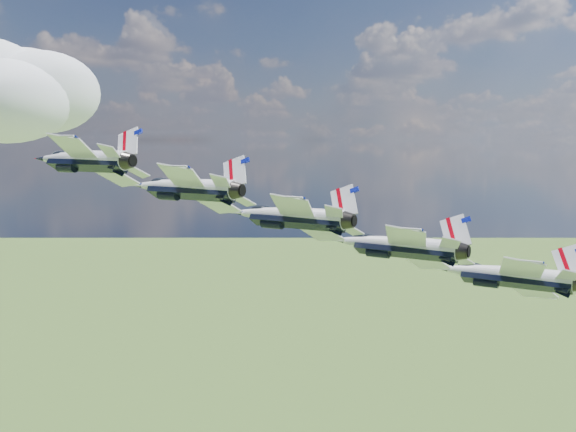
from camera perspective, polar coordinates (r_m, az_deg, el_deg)
jet_0 at (r=72.96m, az=-17.94°, el=4.79°), size 16.51×18.96×9.58m
jet_1 at (r=69.45m, az=-9.29°, el=2.51°), size 16.51×18.96×9.58m
jet_2 at (r=67.78m, az=0.00°, el=0.00°), size 16.51×18.96×9.58m
jet_3 at (r=68.08m, az=9.48°, el=-2.56°), size 16.51×18.96×9.58m
jet_4 at (r=70.33m, az=18.64°, el=-4.97°), size 16.51×18.96×9.58m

